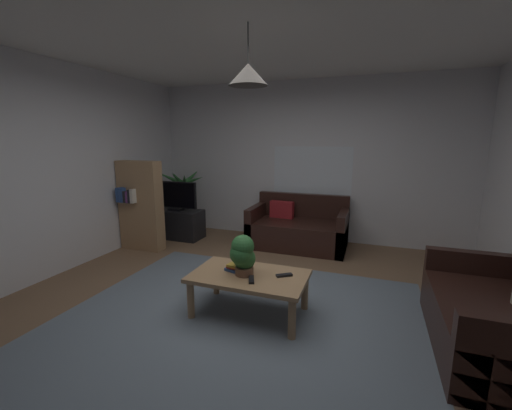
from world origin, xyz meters
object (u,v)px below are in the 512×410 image
remote_on_table_1 (284,275)px  tv (175,196)px  book_on_table_1 (234,267)px  book_on_table_2 (234,265)px  couch_right_side (499,322)px  potted_palm_corner (184,201)px  potted_plant_on_table (243,254)px  bookshelf_corner (140,205)px  book_on_table_0 (233,269)px  pendant_lamp (248,74)px  couch_under_window (298,230)px  tv_stand (177,224)px  remote_on_table_0 (251,280)px  coffee_table (249,280)px

remote_on_table_1 → tv: (-2.47, 1.89, 0.33)m
book_on_table_1 → book_on_table_2: book_on_table_2 is taller
book_on_table_2 → remote_on_table_1: size_ratio=0.75×
couch_right_side → tv: (-4.25, 1.86, 0.49)m
potted_palm_corner → potted_plant_on_table: bearing=-48.0°
remote_on_table_1 → potted_plant_on_table: 0.45m
remote_on_table_1 → bookshelf_corner: bookshelf_corner is taller
potted_plant_on_table → potted_palm_corner: potted_palm_corner is taller
book_on_table_0 → tv: (-1.95, 1.93, 0.33)m
couch_right_side → book_on_table_1: size_ratio=11.71×
couch_right_side → pendant_lamp: pendant_lamp is taller
couch_under_window → potted_plant_on_table: bearing=-90.9°
couch_under_window → bookshelf_corner: 2.54m
book_on_table_2 → tv_stand: 2.79m
bookshelf_corner → pendant_lamp: pendant_lamp is taller
book_on_table_0 → book_on_table_1: book_on_table_1 is taller
remote_on_table_0 → potted_palm_corner: 3.51m
couch_under_window → remote_on_table_1: 2.21m
book_on_table_2 → potted_palm_corner: 3.22m
remote_on_table_1 → bookshelf_corner: 2.94m
tv_stand → potted_palm_corner: 0.59m
tv → remote_on_table_1: bearing=-37.4°
couch_right_side → remote_on_table_1: size_ratio=9.17×
book_on_table_2 → tv_stand: bearing=135.1°
remote_on_table_1 → potted_palm_corner: potted_palm_corner is taller
book_on_table_2 → potted_palm_corner: potted_palm_corner is taller
coffee_table → book_on_table_2: size_ratio=9.45×
coffee_table → tv_stand: bearing=137.1°
remote_on_table_1 → tv_stand: size_ratio=0.18×
potted_palm_corner → book_on_table_1: bearing=-49.0°
couch_right_side → pendant_lamp: size_ratio=2.85×
book_on_table_2 → pendant_lamp: pendant_lamp is taller
remote_on_table_1 → book_on_table_1: bearing=59.1°
book_on_table_1 → bookshelf_corner: bookshelf_corner is taller
coffee_table → pendant_lamp: bearing=-3.2°
pendant_lamp → coffee_table: bearing=176.8°
remote_on_table_0 → potted_plant_on_table: size_ratio=0.40×
book_on_table_2 → potted_palm_corner: bearing=131.1°
book_on_table_0 → remote_on_table_0: bearing=-32.5°
tv → pendant_lamp: size_ratio=1.58×
couch_right_side → book_on_table_1: couch_right_side is taller
remote_on_table_0 → bookshelf_corner: size_ratio=0.11×
couch_under_window → bookshelf_corner: bookshelf_corner is taller
tv → potted_palm_corner: potted_palm_corner is taller
couch_under_window → tv_stand: 2.14m
coffee_table → remote_on_table_0: 0.17m
remote_on_table_0 → remote_on_table_1: (0.26, 0.20, 0.00)m
couch_right_side → remote_on_table_0: couch_right_side is taller
bookshelf_corner → couch_under_window: bearing=22.7°
tv_stand → couch_under_window: bearing=6.9°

